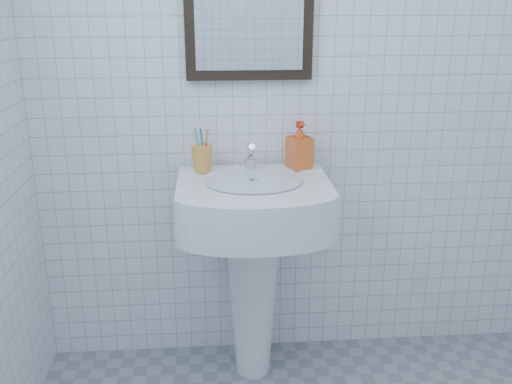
{
  "coord_description": "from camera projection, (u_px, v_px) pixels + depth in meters",
  "views": [
    {
      "loc": [
        -0.36,
        -1.11,
        1.54
      ],
      "look_at": [
        -0.21,
        0.86,
        0.87
      ],
      "focal_mm": 40.0,
      "sensor_mm": 36.0,
      "label": 1
    }
  ],
  "objects": [
    {
      "name": "wall_back",
      "position": [
        300.0,
        76.0,
        2.31
      ],
      "size": [
        2.2,
        0.02,
        2.5
      ],
      "primitive_type": "cube",
      "color": "white",
      "rests_on": "ground"
    },
    {
      "name": "washbasin",
      "position": [
        253.0,
        246.0,
        2.3
      ],
      "size": [
        0.58,
        0.43,
        0.9
      ],
      "color": "white",
      "rests_on": "ground"
    },
    {
      "name": "faucet",
      "position": [
        251.0,
        159.0,
        2.29
      ],
      "size": [
        0.05,
        0.11,
        0.12
      ],
      "color": "silver",
      "rests_on": "washbasin"
    },
    {
      "name": "toothbrush_cup",
      "position": [
        202.0,
        158.0,
        2.27
      ],
      "size": [
        0.12,
        0.12,
        0.1
      ],
      "primitive_type": null,
      "rotation": [
        0.0,
        0.0,
        -0.44
      ],
      "color": "#EF9D3B",
      "rests_on": "washbasin"
    },
    {
      "name": "soap_dispenser",
      "position": [
        299.0,
        145.0,
        2.31
      ],
      "size": [
        0.11,
        0.11,
        0.19
      ],
      "primitive_type": "imported",
      "rotation": [
        0.0,
        0.0,
        0.36
      ],
      "color": "red",
      "rests_on": "washbasin"
    }
  ]
}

